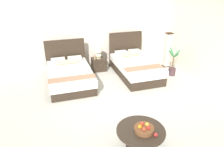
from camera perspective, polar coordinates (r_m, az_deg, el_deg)
The scene contains 13 objects.
ground_plane at distance 6.08m, azimuth 1.40°, elevation -7.41°, with size 9.60×9.39×0.02m, color beige.
wall_back at distance 8.18m, azimuth -4.79°, elevation 11.14°, with size 9.60×0.12×2.66m, color silver.
wall_side_right at distance 7.27m, azimuth 23.81°, elevation 7.47°, with size 0.12×4.99×2.66m, color silver.
bed_near_window at distance 7.08m, azimuth -11.31°, elevation -0.34°, with size 1.41×2.15×1.22m.
bed_near_corner at distance 7.57m, azimuth 6.19°, elevation 1.85°, with size 1.31×2.23×1.32m.
nightstand at distance 7.97m, azimuth -3.58°, elevation 2.49°, with size 0.50×0.50×0.46m.
table_lamp at distance 7.82m, azimuth -3.70°, elevation 5.84°, with size 0.28×0.28×0.45m.
vase at distance 7.79m, azimuth -4.64°, elevation 4.31°, with size 0.07×0.07×0.14m.
coffee_table at distance 4.49m, azimuth 7.68°, elevation -15.85°, with size 0.99×0.99×0.42m.
fruit_bowl at distance 4.36m, azimuth 8.57°, elevation -14.41°, with size 0.40×0.40×0.16m.
loose_apple at distance 4.30m, azimuth 11.65°, elevation -15.78°, with size 0.07×0.07×0.07m.
floor_lamp_corner at distance 8.43m, azimuth 14.68°, elevation 6.09°, with size 0.24×0.24×1.32m.
potted_palm at distance 7.80m, azimuth 15.90°, elevation 1.70°, with size 0.51×0.66×1.00m.
Camera 1 is at (-1.60, -4.91, 3.19)m, focal length 34.08 mm.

